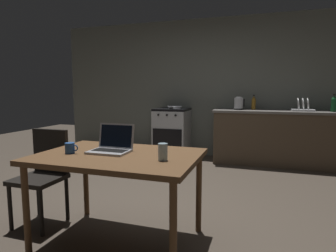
# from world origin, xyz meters

# --- Properties ---
(ground_plane) EXTENTS (12.00, 12.00, 0.00)m
(ground_plane) POSITION_xyz_m (0.00, 0.00, 0.00)
(ground_plane) COLOR #473D33
(back_wall) EXTENTS (6.40, 0.10, 2.56)m
(back_wall) POSITION_xyz_m (0.30, 2.68, 1.28)
(back_wall) COLOR slate
(back_wall) RESTS_ON ground_plane
(kitchen_counter) EXTENTS (2.16, 0.64, 0.91)m
(kitchen_counter) POSITION_xyz_m (1.35, 2.33, 0.46)
(kitchen_counter) COLOR #4C3D2D
(kitchen_counter) RESTS_ON ground_plane
(stove_oven) EXTENTS (0.60, 0.62, 0.91)m
(stove_oven) POSITION_xyz_m (-0.52, 2.33, 0.46)
(stove_oven) COLOR #B7BABF
(stove_oven) RESTS_ON ground_plane
(dining_table) EXTENTS (1.27, 0.89, 0.74)m
(dining_table) POSITION_xyz_m (-0.02, -0.75, 0.67)
(dining_table) COLOR brown
(dining_table) RESTS_ON ground_plane
(chair) EXTENTS (0.40, 0.40, 0.88)m
(chair) POSITION_xyz_m (-0.87, -0.62, 0.50)
(chair) COLOR black
(chair) RESTS_ON ground_plane
(laptop) EXTENTS (0.32, 0.26, 0.23)m
(laptop) POSITION_xyz_m (-0.11, -0.69, 0.79)
(laptop) COLOR #99999E
(laptop) RESTS_ON dining_table
(electric_kettle) EXTENTS (0.18, 0.16, 0.22)m
(electric_kettle) POSITION_xyz_m (0.68, 2.33, 1.02)
(electric_kettle) COLOR black
(electric_kettle) RESTS_ON kitchen_counter
(bottle) EXTENTS (0.08, 0.08, 0.28)m
(bottle) POSITION_xyz_m (2.12, 2.28, 1.05)
(bottle) COLOR #19592D
(bottle) RESTS_ON kitchen_counter
(frying_pan) EXTENTS (0.26, 0.44, 0.05)m
(frying_pan) POSITION_xyz_m (-0.47, 2.30, 0.94)
(frying_pan) COLOR gray
(frying_pan) RESTS_ON stove_oven
(coffee_mug) EXTENTS (0.12, 0.08, 0.09)m
(coffee_mug) POSITION_xyz_m (-0.40, -0.84, 0.78)
(coffee_mug) COLOR #264C8C
(coffee_mug) RESTS_ON dining_table
(drinking_glass) EXTENTS (0.07, 0.07, 0.12)m
(drinking_glass) POSITION_xyz_m (0.39, -0.83, 0.80)
(drinking_glass) COLOR #99B7C6
(drinking_glass) RESTS_ON dining_table
(dish_rack) EXTENTS (0.34, 0.26, 0.21)m
(dish_rack) POSITION_xyz_m (1.69, 2.33, 0.96)
(dish_rack) COLOR silver
(dish_rack) RESTS_ON kitchen_counter
(bottle_b) EXTENTS (0.07, 0.07, 0.26)m
(bottle_b) POSITION_xyz_m (0.92, 2.41, 1.04)
(bottle_b) COLOR #8C601E
(bottle_b) RESTS_ON kitchen_counter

